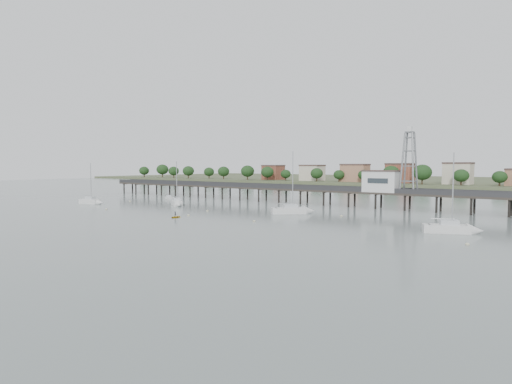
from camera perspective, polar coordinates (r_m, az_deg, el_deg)
ground_plane at (r=75.18m, az=-19.76°, el=-4.67°), size 500.00×500.00×0.00m
pier at (r=118.90m, az=4.97°, el=0.35°), size 150.00×5.00×5.50m
pier_building at (r=107.87m, az=16.38°, el=1.41°), size 8.40×5.40×5.30m
lattice_tower at (r=105.75m, az=19.74°, el=3.71°), size 3.20×3.20×15.50m
sailboat_c at (r=93.70m, az=5.49°, el=-2.47°), size 7.91×7.98×14.33m
sailboat_b at (r=111.95m, az=-10.45°, el=-1.51°), size 7.18×5.85×12.09m
sailboat_d at (r=73.42m, az=25.28°, el=-4.50°), size 8.22×5.36×13.19m
sailboat_a at (r=123.69m, az=-20.89°, el=-1.20°), size 7.25×3.64×11.64m
white_tender at (r=133.40m, az=-11.47°, el=-0.80°), size 3.87×2.67×1.39m
yellow_dinghy at (r=87.46m, az=-10.72°, el=-3.38°), size 1.69×0.59×2.33m
dinghy_occupant at (r=87.46m, az=-10.72°, el=-3.38°), size 0.47×1.12×0.26m
mooring_buoys at (r=91.22m, az=-4.66°, el=-2.99°), size 92.16×21.42×0.39m
far_shore at (r=287.68m, az=24.05°, el=1.41°), size 500.00×170.00×10.40m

